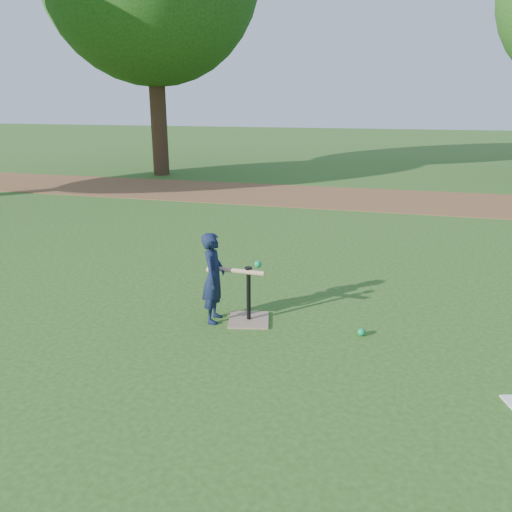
# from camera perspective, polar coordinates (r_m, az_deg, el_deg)

# --- Properties ---
(ground) EXTENTS (80.00, 80.00, 0.00)m
(ground) POSITION_cam_1_polar(r_m,az_deg,el_deg) (5.46, 0.88, -7.50)
(ground) COLOR #285116
(ground) RESTS_ON ground
(dirt_strip) EXTENTS (24.00, 3.00, 0.01)m
(dirt_strip) POSITION_cam_1_polar(r_m,az_deg,el_deg) (12.57, 9.55, 6.62)
(dirt_strip) COLOR brown
(dirt_strip) RESTS_ON ground
(child) EXTENTS (0.28, 0.39, 0.99)m
(child) POSITION_cam_1_polar(r_m,az_deg,el_deg) (5.32, -4.87, -2.49)
(child) COLOR #101932
(child) RESTS_ON ground
(wiffle_ball_ground) EXTENTS (0.08, 0.08, 0.08)m
(wiffle_ball_ground) POSITION_cam_1_polar(r_m,az_deg,el_deg) (5.24, 11.96, -8.50)
(wiffle_ball_ground) COLOR #0C8E48
(wiffle_ball_ground) RESTS_ON ground
(batting_tee) EXTENTS (0.52, 0.52, 0.61)m
(batting_tee) POSITION_cam_1_polar(r_m,az_deg,el_deg) (5.43, -0.84, -6.36)
(batting_tee) COLOR #90755B
(batting_tee) RESTS_ON ground
(swing_action) EXTENTS (0.63, 0.21, 0.13)m
(swing_action) POSITION_cam_1_polar(r_m,az_deg,el_deg) (5.29, -2.02, -1.53)
(swing_action) COLOR tan
(swing_action) RESTS_ON ground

